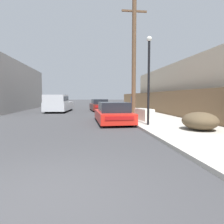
# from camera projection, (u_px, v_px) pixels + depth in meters

# --- Properties ---
(ground_plane) EXTENTS (220.00, 220.00, 0.00)m
(ground_plane) POSITION_uv_depth(u_px,v_px,m) (45.00, 199.00, 3.07)
(ground_plane) COLOR #38383A
(sidewalk_curb) EXTENTS (4.20, 63.00, 0.12)m
(sidewalk_curb) POSITION_uv_depth(u_px,v_px,m) (122.00, 108.00, 26.98)
(sidewalk_curb) COLOR #ADA89E
(sidewalk_curb) RESTS_ON ground
(discarded_fridge) EXTENTS (0.87, 1.71, 0.74)m
(discarded_fridge) POSITION_uv_depth(u_px,v_px,m) (144.00, 114.00, 12.43)
(discarded_fridge) COLOR silver
(discarded_fridge) RESTS_ON sidewalk_curb
(parked_sports_car_red) EXTENTS (2.01, 4.71, 1.25)m
(parked_sports_car_red) POSITION_uv_depth(u_px,v_px,m) (113.00, 113.00, 12.05)
(parked_sports_car_red) COLOR red
(parked_sports_car_red) RESTS_ON ground
(car_parked_mid) EXTENTS (2.13, 4.36, 1.31)m
(car_parked_mid) POSITION_uv_depth(u_px,v_px,m) (99.00, 105.00, 22.35)
(car_parked_mid) COLOR #5B1E19
(car_parked_mid) RESTS_ON ground
(pickup_truck) EXTENTS (2.55, 5.72, 1.77)m
(pickup_truck) POSITION_uv_depth(u_px,v_px,m) (58.00, 104.00, 20.49)
(pickup_truck) COLOR silver
(pickup_truck) RESTS_ON ground
(utility_pole) EXTENTS (1.80, 0.30, 8.32)m
(utility_pole) POSITION_uv_depth(u_px,v_px,m) (134.00, 58.00, 14.32)
(utility_pole) COLOR brown
(utility_pole) RESTS_ON sidewalk_curb
(street_lamp) EXTENTS (0.26, 0.26, 4.50)m
(street_lamp) POSITION_uv_depth(u_px,v_px,m) (149.00, 74.00, 10.17)
(street_lamp) COLOR black
(street_lamp) RESTS_ON sidewalk_curb
(brush_pile) EXTENTS (1.49, 1.67, 0.78)m
(brush_pile) POSITION_uv_depth(u_px,v_px,m) (200.00, 121.00, 8.75)
(brush_pile) COLOR brown
(brush_pile) RESTS_ON sidewalk_curb
(wooden_fence) EXTENTS (0.08, 32.49, 1.92)m
(wooden_fence) POSITION_uv_depth(u_px,v_px,m) (155.00, 102.00, 19.48)
(wooden_fence) COLOR brown
(wooden_fence) RESTS_ON sidewalk_curb
(building_right_house) EXTENTS (6.00, 17.59, 4.42)m
(building_right_house) POSITION_uv_depth(u_px,v_px,m) (195.00, 90.00, 18.99)
(building_right_house) COLOR beige
(building_right_house) RESTS_ON ground
(pedestrian) EXTENTS (0.34, 0.34, 1.70)m
(pedestrian) POSITION_uv_depth(u_px,v_px,m) (133.00, 103.00, 19.89)
(pedestrian) COLOR #282D42
(pedestrian) RESTS_ON sidewalk_curb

